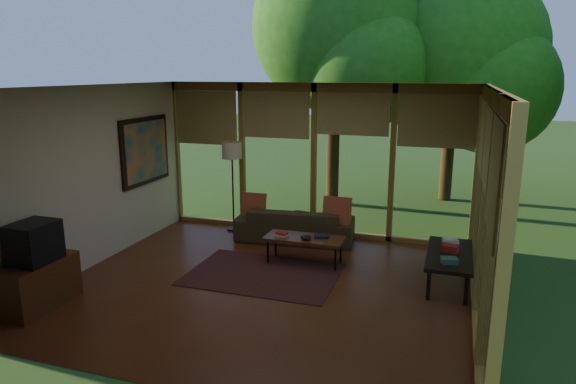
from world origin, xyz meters
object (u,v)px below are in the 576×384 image
(side_console, at_px, (449,256))
(media_cabinet, at_px, (37,284))
(sofa, at_px, (295,224))
(television, at_px, (34,242))
(floor_lamp, at_px, (232,155))
(coffee_table, at_px, (304,239))

(side_console, bearing_deg, media_cabinet, -154.39)
(sofa, height_order, side_console, sofa)
(television, bearing_deg, side_console, 25.70)
(sofa, height_order, television, television)
(floor_lamp, height_order, coffee_table, floor_lamp)
(television, height_order, coffee_table, television)
(side_console, bearing_deg, coffee_table, 176.55)
(media_cabinet, distance_m, side_console, 5.40)
(sofa, bearing_deg, media_cabinet, 50.37)
(coffee_table, bearing_deg, floor_lamp, 144.25)
(sofa, xyz_separation_m, side_console, (2.59, -1.14, 0.12))
(media_cabinet, bearing_deg, floor_lamp, 74.86)
(television, bearing_deg, floor_lamp, 75.14)
(sofa, height_order, media_cabinet, media_cabinet)
(television, bearing_deg, coffee_table, 42.03)
(sofa, relative_size, media_cabinet, 2.02)
(floor_lamp, xyz_separation_m, side_console, (3.86, -1.38, -1.00))
(media_cabinet, xyz_separation_m, floor_lamp, (1.01, 3.72, 1.11))
(coffee_table, bearing_deg, sofa, 114.67)
(media_cabinet, height_order, television, television)
(sofa, bearing_deg, side_console, 149.79)
(television, xyz_separation_m, side_console, (4.85, 2.33, -0.44))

